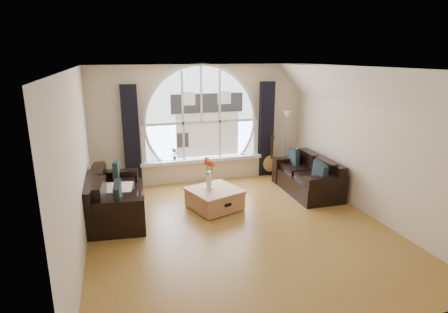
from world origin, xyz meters
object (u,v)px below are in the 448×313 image
(coffee_chest, at_px, (215,198))
(guitar, at_px, (270,155))
(potted_plant, at_px, (174,154))
(vase_flowers, at_px, (209,169))
(floor_lamp, at_px, (286,144))
(sofa_left, at_px, (115,196))
(sofa_right, at_px, (307,175))

(coffee_chest, height_order, guitar, guitar)
(guitar, relative_size, potted_plant, 3.55)
(guitar, distance_m, potted_plant, 2.37)
(vase_flowers, xyz_separation_m, floor_lamp, (2.33, 1.47, 0.01))
(sofa_left, height_order, guitar, guitar)
(vase_flowers, distance_m, floor_lamp, 2.76)
(floor_lamp, relative_size, guitar, 1.51)
(sofa_left, xyz_separation_m, guitar, (3.71, 1.43, 0.13))
(vase_flowers, relative_size, potted_plant, 2.34)
(floor_lamp, bearing_deg, sofa_right, -93.81)
(potted_plant, bearing_deg, sofa_left, -131.38)
(sofa_left, height_order, floor_lamp, floor_lamp)
(vase_flowers, relative_size, guitar, 0.66)
(sofa_right, distance_m, coffee_chest, 2.18)
(sofa_right, distance_m, potted_plant, 3.02)
(sofa_left, bearing_deg, potted_plant, 54.99)
(coffee_chest, xyz_separation_m, vase_flowers, (-0.09, 0.06, 0.57))
(sofa_left, relative_size, guitar, 1.76)
(sofa_left, relative_size, potted_plant, 6.23)
(vase_flowers, bearing_deg, sofa_left, 176.47)
(floor_lamp, relative_size, potted_plant, 5.35)
(coffee_chest, bearing_deg, floor_lamp, 15.07)
(sofa_right, xyz_separation_m, potted_plant, (-2.64, 1.43, 0.30))
(sofa_left, bearing_deg, sofa_right, 7.95)
(vase_flowers, bearing_deg, potted_plant, 103.45)
(sofa_right, bearing_deg, vase_flowers, -173.16)
(sofa_left, distance_m, coffee_chest, 1.86)
(sofa_right, height_order, vase_flowers, vase_flowers)
(sofa_left, relative_size, sofa_right, 1.08)
(coffee_chest, bearing_deg, sofa_right, -11.86)
(floor_lamp, bearing_deg, coffee_chest, -145.63)
(floor_lamp, bearing_deg, sofa_left, -161.57)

